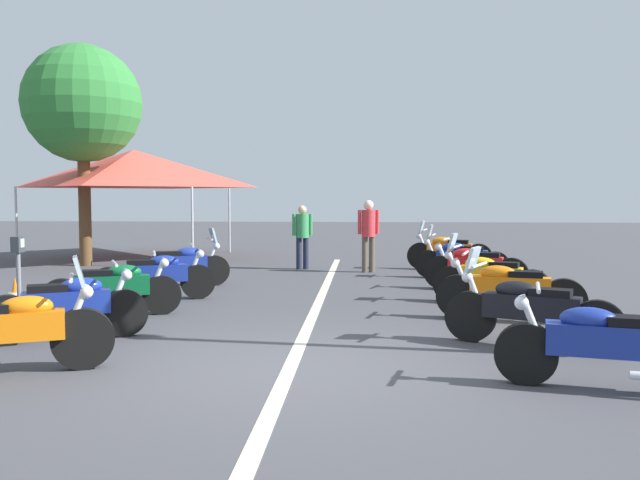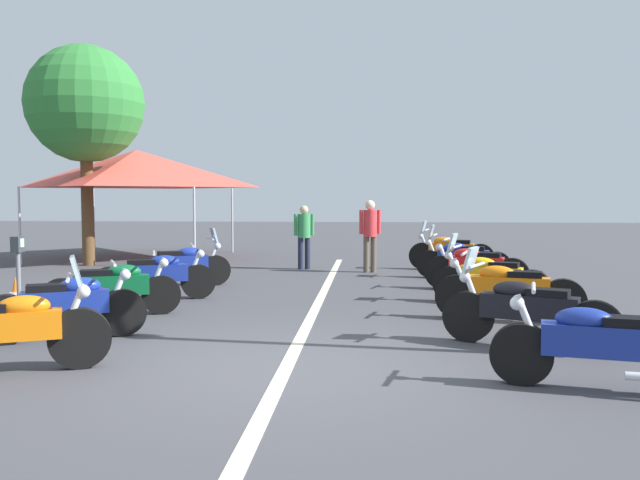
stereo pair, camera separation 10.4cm
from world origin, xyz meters
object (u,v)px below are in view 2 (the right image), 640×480
at_px(motorcycle_left_row_2, 113,287).
at_px(motorcycle_left_row_4, 183,264).
at_px(bystander_0, 370,230).
at_px(roadside_tree_0, 85,105).
at_px(motorcycle_right_row_2, 508,290).
at_px(parking_meter, 18,264).
at_px(motorcycle_right_row_5, 462,258).
at_px(event_tent, 137,169).
at_px(motorcycle_right_row_0, 601,345).
at_px(traffic_cone_0, 16,297).
at_px(motorcycle_left_row_3, 155,275).
at_px(motorcycle_left_row_0, 9,329).
at_px(motorcycle_right_row_6, 450,251).
at_px(bystander_1, 304,232).
at_px(motorcycle_right_row_1, 526,310).
at_px(motorcycle_left_row_1, 67,305).
at_px(motorcycle_right_row_3, 489,277).
at_px(motorcycle_right_row_4, 475,267).

distance_m(motorcycle_left_row_2, motorcycle_left_row_4, 3.34).
distance_m(bystander_0, roadside_tree_0, 8.22).
distance_m(motorcycle_right_row_2, parking_meter, 7.04).
xyz_separation_m(motorcycle_right_row_5, roadside_tree_0, (2.11, 9.55, 3.78)).
bearing_deg(bystander_0, event_tent, -128.12).
bearing_deg(motorcycle_right_row_0, traffic_cone_0, -10.37).
xyz_separation_m(motorcycle_left_row_3, motorcycle_right_row_0, (-5.05, -5.99, -0.00)).
distance_m(motorcycle_left_row_0, motorcycle_left_row_4, 6.67).
height_order(motorcycle_left_row_4, event_tent, event_tent).
height_order(motorcycle_left_row_4, motorcycle_right_row_6, motorcycle_right_row_6).
bearing_deg(traffic_cone_0, motorcycle_left_row_3, -44.22).
height_order(traffic_cone_0, bystander_0, bystander_0).
distance_m(motorcycle_right_row_0, motorcycle_right_row_6, 10.35).
height_order(motorcycle_right_row_0, event_tent, event_tent).
distance_m(motorcycle_right_row_5, bystander_1, 4.09).
relative_size(motorcycle_left_row_0, motorcycle_right_row_2, 0.92).
height_order(motorcycle_right_row_2, parking_meter, parking_meter).
relative_size(motorcycle_right_row_2, motorcycle_right_row_5, 1.03).
bearing_deg(traffic_cone_0, roadside_tree_0, 15.62).
bearing_deg(motorcycle_right_row_1, motorcycle_left_row_2, 8.64).
xyz_separation_m(motorcycle_left_row_2, roadside_tree_0, (7.23, 3.55, 3.79)).
xyz_separation_m(motorcycle_right_row_0, event_tent, (12.73, 9.06, 2.20)).
relative_size(motorcycle_left_row_4, motorcycle_right_row_0, 0.92).
distance_m(motorcycle_left_row_1, motorcycle_left_row_2, 1.70).
relative_size(motorcycle_left_row_4, motorcycle_right_row_6, 0.91).
distance_m(motorcycle_right_row_6, roadside_tree_0, 10.22).
bearing_deg(bystander_1, event_tent, -137.45).
xyz_separation_m(motorcycle_right_row_3, bystander_0, (4.58, 2.04, 0.57)).
relative_size(motorcycle_left_row_1, motorcycle_right_row_6, 0.90).
xyz_separation_m(motorcycle_left_row_4, traffic_cone_0, (-3.47, 1.63, -0.17)).
bearing_deg(motorcycle_right_row_3, motorcycle_right_row_1, 107.75).
bearing_deg(motorcycle_left_row_2, traffic_cone_0, 165.82).
distance_m(parking_meter, bystander_1, 8.40).
bearing_deg(motorcycle_left_row_2, motorcycle_right_row_0, -48.85).
distance_m(motorcycle_right_row_2, motorcycle_right_row_5, 5.07).
bearing_deg(motorcycle_left_row_4, motorcycle_right_row_4, -25.61).
bearing_deg(motorcycle_right_row_0, motorcycle_left_row_2, -16.25).
distance_m(motorcycle_left_row_2, roadside_tree_0, 8.90).
height_order(motorcycle_left_row_3, motorcycle_right_row_5, motorcycle_right_row_5).
bearing_deg(bystander_0, bystander_1, -122.78).
xyz_separation_m(motorcycle_right_row_2, roadside_tree_0, (7.18, 9.54, 3.78)).
bearing_deg(motorcycle_right_row_2, motorcycle_right_row_5, -75.33).
relative_size(motorcycle_right_row_4, parking_meter, 1.54).
bearing_deg(motorcycle_left_row_1, motorcycle_left_row_2, 66.38).
height_order(motorcycle_left_row_4, bystander_0, bystander_0).
relative_size(motorcycle_left_row_4, bystander_0, 1.09).
xyz_separation_m(motorcycle_left_row_1, bystander_0, (7.89, -3.87, 0.58)).
height_order(motorcycle_right_row_6, bystander_1, bystander_1).
bearing_deg(motorcycle_right_row_4, roadside_tree_0, -5.15).
bearing_deg(motorcycle_right_row_2, motorcycle_right_row_4, -75.65).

